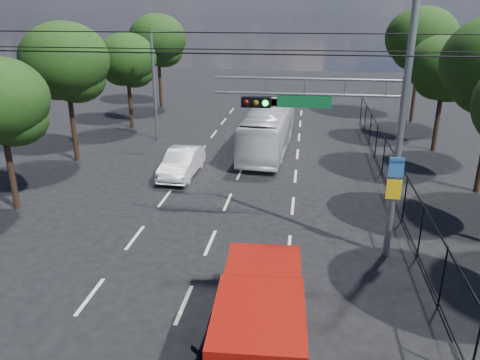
% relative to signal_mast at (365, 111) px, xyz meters
% --- Properties ---
extents(lane_markings, '(6.12, 38.00, 0.01)m').
position_rel_signal_mast_xyz_m(lane_markings, '(-5.28, 6.01, -5.24)').
color(lane_markings, beige).
rests_on(lane_markings, ground).
extents(signal_mast, '(6.43, 0.39, 9.50)m').
position_rel_signal_mast_xyz_m(signal_mast, '(0.00, 0.00, 0.00)').
color(signal_mast, slate).
rests_on(signal_mast, ground).
extents(streetlight_left, '(2.09, 0.22, 7.08)m').
position_rel_signal_mast_xyz_m(streetlight_left, '(-11.62, 14.01, -1.30)').
color(streetlight_left, slate).
rests_on(streetlight_left, ground).
extents(utility_wires, '(22.00, 5.04, 0.74)m').
position_rel_signal_mast_xyz_m(utility_wires, '(-5.28, 0.84, 1.99)').
color(utility_wires, black).
rests_on(utility_wires, ground).
extents(fence_right, '(0.06, 34.03, 2.00)m').
position_rel_signal_mast_xyz_m(fence_right, '(2.32, 4.18, -4.21)').
color(fence_right, black).
rests_on(fence_right, ground).
extents(tree_right_d, '(4.32, 4.32, 7.02)m').
position_rel_signal_mast_xyz_m(tree_right_d, '(6.13, 14.03, -0.39)').
color(tree_right_d, black).
rests_on(tree_right_d, ground).
extents(tree_right_e, '(5.28, 5.28, 8.58)m').
position_rel_signal_mast_xyz_m(tree_right_e, '(6.33, 22.03, 0.69)').
color(tree_right_e, black).
rests_on(tree_right_e, ground).
extents(tree_left_b, '(4.08, 4.08, 6.63)m').
position_rel_signal_mast_xyz_m(tree_left_b, '(-14.47, 2.03, -0.66)').
color(tree_left_b, black).
rests_on(tree_left_b, ground).
extents(tree_left_c, '(4.80, 4.80, 7.80)m').
position_rel_signal_mast_xyz_m(tree_left_c, '(-15.07, 9.03, 0.15)').
color(tree_left_c, black).
rests_on(tree_left_c, ground).
extents(tree_left_d, '(4.20, 4.20, 6.83)m').
position_rel_signal_mast_xyz_m(tree_left_d, '(-14.67, 17.03, -0.52)').
color(tree_left_d, black).
rests_on(tree_left_d, ground).
extents(tree_left_e, '(4.92, 4.92, 7.99)m').
position_rel_signal_mast_xyz_m(tree_left_e, '(-14.87, 25.03, 0.29)').
color(tree_left_e, black).
rests_on(tree_left_e, ground).
extents(red_pickup, '(2.38, 5.88, 2.15)m').
position_rel_signal_mast_xyz_m(red_pickup, '(-2.78, -5.81, -4.09)').
color(red_pickup, black).
rests_on(red_pickup, ground).
extents(navy_hatchback, '(2.15, 4.89, 1.64)m').
position_rel_signal_mast_xyz_m(navy_hatchback, '(-3.28, -6.54, -4.42)').
color(navy_hatchback, black).
rests_on(navy_hatchback, ground).
extents(white_bus, '(2.85, 9.97, 2.74)m').
position_rel_signal_mast_xyz_m(white_bus, '(-4.13, 12.59, -3.87)').
color(white_bus, silver).
rests_on(white_bus, ground).
extents(white_van, '(1.65, 4.37, 1.43)m').
position_rel_signal_mast_xyz_m(white_van, '(-8.28, 7.28, -4.53)').
color(white_van, white).
rests_on(white_van, ground).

